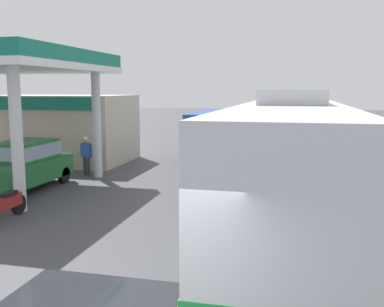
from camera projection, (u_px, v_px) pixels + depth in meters
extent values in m
plane|color=#424247|center=(261.00, 157.00, 23.86)|extent=(120.00, 120.00, 0.00)
cube|color=#D8CC4C|center=(252.00, 175.00, 19.04)|extent=(0.16, 50.00, 0.01)
cube|color=silver|center=(290.00, 166.00, 10.38)|extent=(2.50, 11.00, 2.90)
cube|color=#1E8C3F|center=(288.00, 211.00, 10.54)|extent=(2.54, 11.04, 0.56)
cube|color=#8C9EAD|center=(284.00, 199.00, 5.06)|extent=(2.30, 0.10, 1.40)
cube|color=#8C9EAD|center=(237.00, 146.00, 10.60)|extent=(0.06, 9.35, 1.10)
cube|color=#8C9EAD|center=(347.00, 149.00, 10.02)|extent=(0.06, 9.35, 1.10)
cube|color=white|center=(286.00, 140.00, 4.97)|extent=(1.75, 0.08, 0.32)
cube|color=#B2B2B7|center=(292.00, 97.00, 11.10)|extent=(1.60, 2.80, 0.36)
cylinder|color=black|center=(214.00, 288.00, 7.08)|extent=(0.30, 1.00, 1.00)
cylinder|color=black|center=(357.00, 303.00, 6.57)|extent=(0.30, 1.00, 1.00)
cylinder|color=black|center=(255.00, 190.00, 14.00)|extent=(0.30, 1.00, 1.00)
cylinder|color=black|center=(326.00, 193.00, 13.50)|extent=(0.30, 1.00, 1.00)
cylinder|color=silver|center=(17.00, 136.00, 13.00)|extent=(0.36, 0.36, 4.60)
cylinder|color=silver|center=(97.00, 123.00, 18.20)|extent=(0.36, 0.36, 4.60)
cube|color=beige|center=(61.00, 128.00, 22.50)|extent=(7.00, 4.40, 3.40)
cube|color=#147259|center=(35.00, 103.00, 20.15)|extent=(6.30, 0.10, 0.60)
cube|color=#1E602D|center=(24.00, 171.00, 15.98)|extent=(1.70, 4.20, 0.80)
cube|color=#1E602D|center=(26.00, 150.00, 16.06)|extent=(1.50, 2.31, 0.70)
cube|color=#8C9EAD|center=(26.00, 150.00, 16.06)|extent=(1.53, 2.35, 0.49)
cylinder|color=black|center=(17.00, 192.00, 14.42)|extent=(0.20, 0.64, 0.64)
cylinder|color=black|center=(31.00, 173.00, 17.65)|extent=(0.20, 0.64, 0.64)
cylinder|color=black|center=(64.00, 175.00, 17.31)|extent=(0.20, 0.64, 0.64)
cube|color=#264C9E|center=(213.00, 131.00, 24.58)|extent=(2.00, 6.00, 2.10)
cube|color=#8C9EAD|center=(213.00, 123.00, 24.52)|extent=(2.04, 5.10, 0.80)
cube|color=#2D2D33|center=(202.00, 153.00, 21.77)|extent=(1.90, 0.16, 0.36)
cylinder|color=black|center=(190.00, 153.00, 23.00)|extent=(0.22, 0.76, 0.76)
cylinder|color=black|center=(222.00, 154.00, 22.60)|extent=(0.22, 0.76, 0.76)
cylinder|color=black|center=(205.00, 144.00, 26.85)|extent=(0.22, 0.76, 0.76)
cylinder|color=black|center=(233.00, 144.00, 26.45)|extent=(0.22, 0.76, 0.76)
cylinder|color=black|center=(19.00, 204.00, 12.96)|extent=(0.10, 0.60, 0.60)
cube|color=maroon|center=(5.00, 203.00, 12.36)|extent=(0.20, 1.30, 0.36)
cube|color=black|center=(8.00, 194.00, 12.47)|extent=(0.24, 0.60, 0.12)
cylinder|color=#33333F|center=(85.00, 166.00, 18.89)|extent=(0.14, 0.14, 0.82)
cylinder|color=#33333F|center=(89.00, 166.00, 18.85)|extent=(0.14, 0.14, 0.82)
cube|color=#3359B2|center=(86.00, 150.00, 18.77)|extent=(0.36, 0.22, 0.60)
sphere|color=tan|center=(86.00, 140.00, 18.71)|extent=(0.22, 0.22, 0.22)
cylinder|color=#3359B2|center=(81.00, 151.00, 18.83)|extent=(0.09, 0.09, 0.58)
cylinder|color=#3359B2|center=(91.00, 151.00, 18.72)|extent=(0.09, 0.09, 0.58)
cube|color=maroon|center=(303.00, 135.00, 28.95)|extent=(1.70, 4.20, 0.80)
cube|color=maroon|center=(303.00, 123.00, 29.03)|extent=(1.50, 2.31, 0.70)
cube|color=#8C9EAD|center=(303.00, 123.00, 29.03)|extent=(1.53, 2.35, 0.49)
cylinder|color=black|center=(291.00, 143.00, 27.74)|extent=(0.20, 0.64, 0.64)
cylinder|color=black|center=(315.00, 144.00, 27.39)|extent=(0.20, 0.64, 0.64)
cylinder|color=black|center=(291.00, 138.00, 30.62)|extent=(0.20, 0.64, 0.64)
cylinder|color=black|center=(314.00, 138.00, 30.28)|extent=(0.20, 0.64, 0.64)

